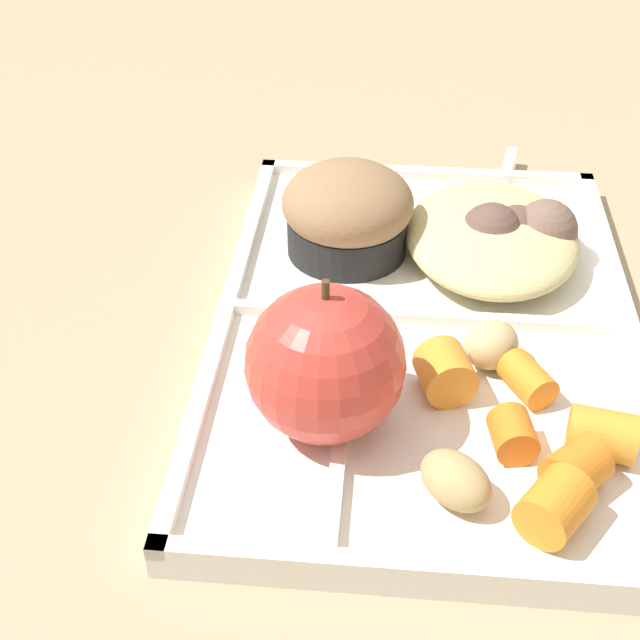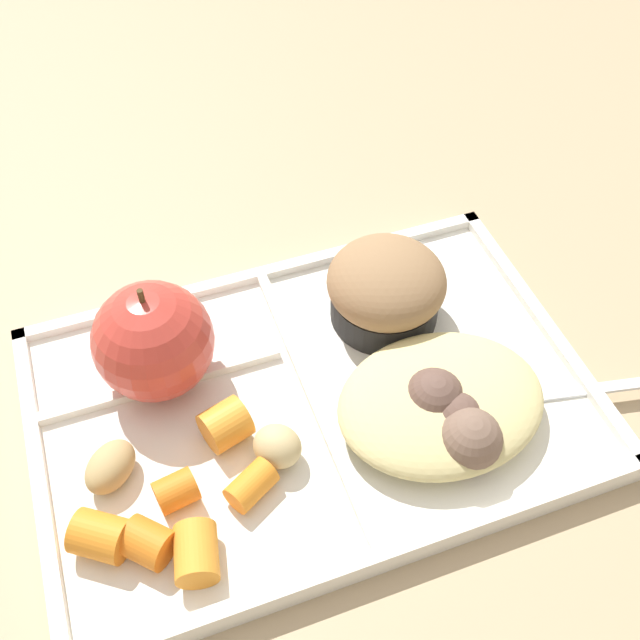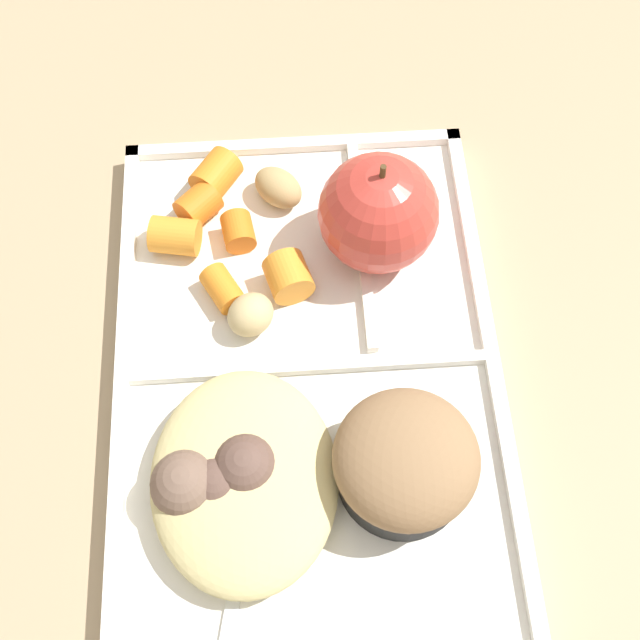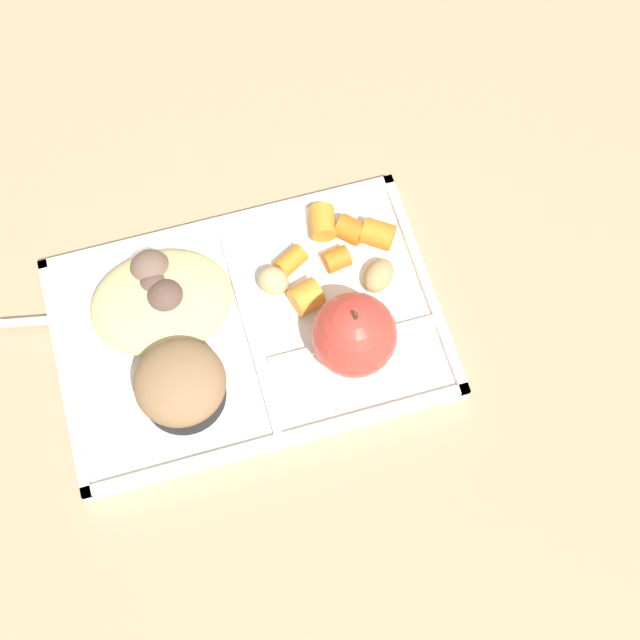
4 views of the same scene
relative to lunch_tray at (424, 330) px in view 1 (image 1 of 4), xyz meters
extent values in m
plane|color=tan|center=(0.00, 0.00, -0.01)|extent=(6.00, 6.00, 0.00)
cube|color=white|center=(0.00, 0.00, 0.00)|extent=(0.34, 0.23, 0.01)
cube|color=white|center=(0.00, -0.11, 0.01)|extent=(0.34, 0.01, 0.01)
cube|color=white|center=(0.00, 0.11, 0.01)|extent=(0.34, 0.01, 0.01)
cube|color=white|center=(-0.17, 0.00, 0.01)|extent=(0.01, 0.23, 0.01)
cube|color=white|center=(0.17, 0.00, 0.01)|extent=(0.01, 0.23, 0.01)
cube|color=white|center=(0.00, 0.00, 0.01)|extent=(0.01, 0.21, 0.01)
cube|color=white|center=(-0.08, 0.04, 0.01)|extent=(0.15, 0.01, 0.01)
sphere|color=#C63D33|center=(-0.08, 0.05, 0.04)|extent=(0.07, 0.07, 0.07)
cylinder|color=#4C381E|center=(-0.08, 0.05, 0.08)|extent=(0.00, 0.00, 0.01)
cylinder|color=black|center=(0.07, 0.05, 0.02)|extent=(0.07, 0.07, 0.02)
ellipsoid|color=#93704C|center=(0.07, 0.05, 0.04)|extent=(0.08, 0.08, 0.04)
cylinder|color=orange|center=(-0.11, -0.06, 0.02)|extent=(0.03, 0.03, 0.02)
cylinder|color=orange|center=(-0.05, -0.05, 0.01)|extent=(0.03, 0.03, 0.02)
cylinder|color=orange|center=(-0.06, -0.01, 0.02)|extent=(0.03, 0.03, 0.03)
cylinder|color=orange|center=(-0.09, -0.08, 0.02)|extent=(0.03, 0.03, 0.02)
cylinder|color=orange|center=(-0.09, -0.04, 0.02)|extent=(0.03, 0.02, 0.02)
cylinder|color=orange|center=(-0.14, -0.05, 0.02)|extent=(0.04, 0.04, 0.02)
ellipsoid|color=tan|center=(-0.13, -0.01, 0.02)|extent=(0.04, 0.04, 0.02)
ellipsoid|color=tan|center=(-0.03, -0.03, 0.02)|extent=(0.04, 0.04, 0.03)
ellipsoid|color=#D6C684|center=(0.07, -0.04, 0.02)|extent=(0.13, 0.10, 0.03)
sphere|color=brown|center=(0.06, -0.04, 0.02)|extent=(0.04, 0.04, 0.04)
sphere|color=#755B4C|center=(0.07, -0.04, 0.02)|extent=(0.03, 0.03, 0.03)
sphere|color=#755B4C|center=(0.07, -0.07, 0.02)|extent=(0.04, 0.04, 0.04)
sphere|color=brown|center=(0.07, -0.05, 0.02)|extent=(0.03, 0.03, 0.03)
cube|color=white|center=(0.16, -0.05, 0.01)|extent=(0.10, 0.03, 0.00)
cube|color=white|center=(0.10, -0.04, 0.01)|extent=(0.04, 0.03, 0.00)
cylinder|color=white|center=(0.07, -0.03, 0.01)|extent=(0.02, 0.01, 0.00)
cylinder|color=white|center=(0.07, -0.04, 0.01)|extent=(0.02, 0.01, 0.00)
cylinder|color=white|center=(0.07, -0.04, 0.01)|extent=(0.02, 0.01, 0.00)
camera|label=1|loc=(-0.39, 0.02, 0.30)|focal=50.48mm
camera|label=2|loc=(-0.08, -0.25, 0.40)|focal=42.65mm
camera|label=3|loc=(0.20, -0.01, 0.46)|focal=46.54mm
camera|label=4|loc=(0.03, 0.34, 0.80)|focal=54.16mm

